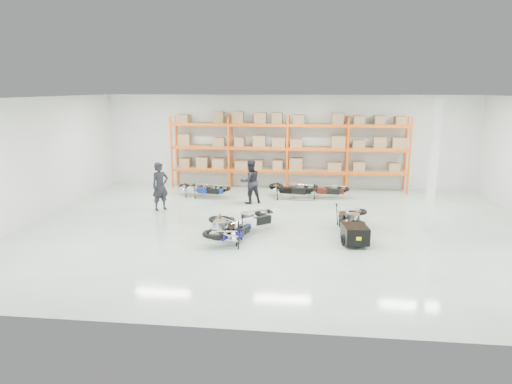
# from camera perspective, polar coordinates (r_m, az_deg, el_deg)

# --- Properties ---
(room) EXTENTS (18.00, 18.00, 18.00)m
(room) POSITION_cam_1_polar(r_m,az_deg,el_deg) (15.59, 2.91, 3.39)
(room) COLOR silver
(room) RESTS_ON ground
(pallet_rack) EXTENTS (11.28, 0.98, 3.62)m
(pallet_rack) POSITION_cam_1_polar(r_m,az_deg,el_deg) (21.97, 3.99, 6.17)
(pallet_rack) COLOR #F7550D
(pallet_rack) RESTS_ON ground
(structural_column) EXTENTS (0.25, 0.25, 4.50)m
(structural_column) POSITION_cam_1_polar(r_m,az_deg,el_deg) (16.61, 21.26, 3.11)
(structural_column) COLOR white
(structural_column) RESTS_ON ground
(moto_blue_centre) EXTENTS (1.28, 1.77, 1.03)m
(moto_blue_centre) POSITION_cam_1_polar(r_m,az_deg,el_deg) (14.45, -2.85, -4.58)
(moto_blue_centre) COLOR #080749
(moto_blue_centre) RESTS_ON ground
(moto_silver_left) EXTENTS (2.17, 2.02, 1.29)m
(moto_silver_left) POSITION_cam_1_polar(r_m,az_deg,el_deg) (15.43, -1.05, -2.95)
(moto_silver_left) COLOR silver
(moto_silver_left) RESTS_ON ground
(moto_black_far_left) EXTENTS (1.10, 1.95, 1.21)m
(moto_black_far_left) POSITION_cam_1_polar(r_m,az_deg,el_deg) (14.66, -4.21, -3.98)
(moto_black_far_left) COLOR black
(moto_black_far_left) RESTS_ON ground
(moto_touring_right) EXTENTS (1.18, 1.96, 1.19)m
(moto_touring_right) POSITION_cam_1_polar(r_m,az_deg,el_deg) (16.04, 11.75, -2.78)
(moto_touring_right) COLOR black
(moto_touring_right) RESTS_ON ground
(trailer) EXTENTS (0.86, 1.56, 0.64)m
(trailer) POSITION_cam_1_polar(r_m,az_deg,el_deg) (14.57, 12.26, -5.18)
(trailer) COLOR black
(trailer) RESTS_ON ground
(moto_back_a) EXTENTS (1.79, 1.16, 1.07)m
(moto_back_a) POSITION_cam_1_polar(r_m,az_deg,el_deg) (20.49, -5.97, 0.67)
(moto_back_a) COLOR navy
(moto_back_a) RESTS_ON ground
(moto_back_b) EXTENTS (1.58, 0.82, 1.01)m
(moto_back_b) POSITION_cam_1_polar(r_m,az_deg,el_deg) (20.91, -7.36, 0.79)
(moto_back_b) COLOR #B8BEC2
(moto_back_b) RESTS_ON ground
(moto_back_c) EXTENTS (2.03, 1.27, 1.22)m
(moto_back_c) POSITION_cam_1_polar(r_m,az_deg,el_deg) (20.25, 4.49, 0.76)
(moto_back_c) COLOR black
(moto_back_c) RESTS_ON ground
(moto_back_d) EXTENTS (1.80, 1.14, 1.08)m
(moto_back_d) POSITION_cam_1_polar(r_m,az_deg,el_deg) (20.52, 8.83, 0.62)
(moto_back_d) COLOR #41120D
(moto_back_d) RESTS_ON ground
(person_left) EXTENTS (0.82, 0.83, 1.94)m
(person_left) POSITION_cam_1_polar(r_m,az_deg,el_deg) (18.64, -11.89, 0.69)
(person_left) COLOR black
(person_left) RESTS_ON ground
(person_back) EXTENTS (1.14, 1.06, 1.87)m
(person_back) POSITION_cam_1_polar(r_m,az_deg,el_deg) (19.33, -0.72, 1.30)
(person_back) COLOR black
(person_back) RESTS_ON ground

